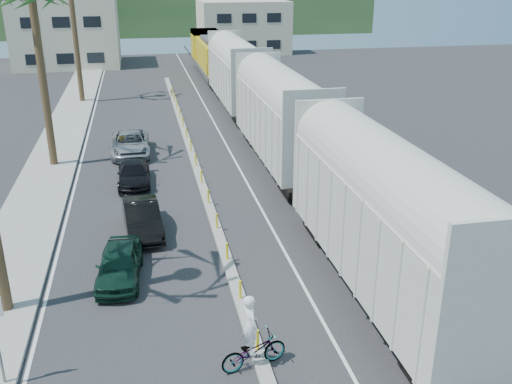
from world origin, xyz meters
TOP-DOWN VIEW (x-y plane):
  - sidewalk at (-8.50, 25.00)m, footprint 3.00×90.00m
  - rails at (5.00, 28.00)m, footprint 1.56×100.00m
  - median at (0.00, 19.96)m, footprint 0.45×60.00m
  - lane_markings at (-2.15, 25.00)m, footprint 9.42×90.00m
  - freight_train at (5.00, 25.14)m, footprint 3.00×60.94m
  - buildings at (-6.41, 71.66)m, footprint 38.00×27.00m
  - car_lead at (-4.19, 7.46)m, footprint 2.23×4.18m
  - car_second at (-3.27, 11.50)m, footprint 2.24×4.58m
  - car_third at (-3.60, 17.84)m, footprint 1.77×4.25m
  - car_rear at (-3.77, 23.45)m, footprint 2.40×5.13m
  - cyclist at (-0.25, 1.44)m, footprint 1.66×2.39m

SIDE VIEW (x-z plane):
  - lane_markings at x=-2.15m, z-range 0.00..0.01m
  - rails at x=5.00m, z-range 0.00..0.06m
  - sidewalk at x=-8.50m, z-range 0.00..0.15m
  - median at x=0.00m, z-range -0.34..0.51m
  - car_third at x=-3.60m, z-range 0.00..1.23m
  - car_lead at x=-4.19m, z-range 0.00..1.34m
  - car_rear at x=-3.77m, z-range 0.00..1.42m
  - car_second at x=-3.27m, z-range 0.00..1.43m
  - cyclist at x=-0.25m, z-range -0.45..1.98m
  - freight_train at x=5.00m, z-range -0.02..5.83m
  - buildings at x=-6.41m, z-range -0.64..9.36m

